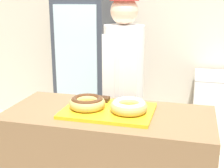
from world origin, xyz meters
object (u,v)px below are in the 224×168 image
Objects in this scene: donut_light_glaze at (129,106)px; brownie_back_right at (125,101)px; donut_chocolate_glaze at (87,102)px; beverage_fridge at (86,64)px; brownie_back_left at (104,99)px; baker_person at (123,88)px; serving_tray at (108,111)px.

donut_light_glaze is 0.19m from brownie_back_right.
donut_chocolate_glaze and donut_light_glaze have the same top height.
brownie_back_right is at bearing -61.19° from beverage_fridge.
donut_light_glaze is at bearing -37.25° from brownie_back_left.
baker_person is 0.99× the size of beverage_fridge.
beverage_fridge is at bearing 118.11° from donut_light_glaze.
brownie_back_left is at bearing 68.59° from donut_chocolate_glaze.
donut_chocolate_glaze is 3.21× the size of brownie_back_left.
serving_tray is 1.90m from beverage_fridge.
brownie_back_left is 1.00× the size of brownie_back_right.
serving_tray is at bearing 173.41° from donut_light_glaze.
brownie_back_right is at bearing 62.89° from serving_tray.
donut_chocolate_glaze is 3.21× the size of brownie_back_right.
serving_tray is 0.18m from brownie_back_left.
baker_person is at bearing 103.96° from brownie_back_right.
brownie_back_left is (0.07, 0.18, -0.03)m from donut_chocolate_glaze.
brownie_back_left is (-0.23, 0.18, -0.03)m from donut_light_glaze.
donut_light_glaze is 0.14× the size of beverage_fridge.
baker_person is at bearing -55.98° from beverage_fridge.
baker_person is at bearing 93.12° from serving_tray.
serving_tray is at bearing 6.59° from donut_chocolate_glaze.
brownie_back_left is at bearing 117.11° from serving_tray.
serving_tray is 0.16m from donut_light_glaze.
donut_light_glaze reaches higher than brownie_back_left.
baker_person reaches higher than brownie_back_left.
brownie_back_right is at bearing 0.00° from brownie_back_left.
baker_person is at bearing 79.69° from donut_chocolate_glaze.
beverage_fridge reaches higher than serving_tray.
brownie_back_right is at bearing 111.41° from donut_light_glaze.
donut_light_glaze is (0.15, -0.02, 0.06)m from serving_tray.
beverage_fridge is (-0.94, 1.75, -0.12)m from donut_light_glaze.
brownie_back_right is 0.48m from baker_person.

